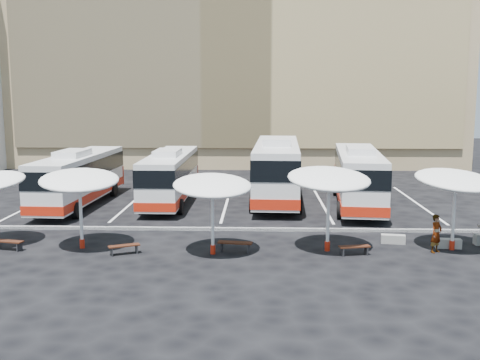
{
  "coord_description": "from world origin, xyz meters",
  "views": [
    {
      "loc": [
        1.99,
        -27.07,
        6.88
      ],
      "look_at": [
        1.0,
        3.0,
        2.2
      ],
      "focal_mm": 42.0,
      "sensor_mm": 36.0,
      "label": 1
    }
  ],
  "objects_px": {
    "bus_3": "(358,175)",
    "bus_2": "(277,167)",
    "conc_bench_1": "(448,243)",
    "passenger_0": "(436,234)",
    "sunshade_3": "(329,179)",
    "sunshade_1": "(79,180)",
    "wood_bench_1": "(124,247)",
    "wood_bench_2": "(235,244)",
    "sunshade_4": "(456,181)",
    "bus_1": "(170,175)",
    "conc_bench_0": "(393,239)",
    "wood_bench_3": "(354,248)",
    "bus_0": "(79,176)",
    "wood_bench_0": "(8,243)",
    "sunshade_2": "(212,186)"
  },
  "relations": [
    {
      "from": "bus_2",
      "to": "wood_bench_3",
      "type": "xyz_separation_m",
      "value": [
        2.93,
        -12.74,
        -1.78
      ]
    },
    {
      "from": "wood_bench_1",
      "to": "passenger_0",
      "type": "distance_m",
      "value": 13.53
    },
    {
      "from": "sunshade_1",
      "to": "wood_bench_2",
      "type": "height_order",
      "value": "sunshade_1"
    },
    {
      "from": "wood_bench_0",
      "to": "wood_bench_2",
      "type": "relative_size",
      "value": 0.94
    },
    {
      "from": "sunshade_3",
      "to": "conc_bench_0",
      "type": "distance_m",
      "value": 4.56
    },
    {
      "from": "sunshade_2",
      "to": "wood_bench_2",
      "type": "relative_size",
      "value": 2.69
    },
    {
      "from": "bus_1",
      "to": "sunshade_1",
      "type": "bearing_deg",
      "value": -101.84
    },
    {
      "from": "bus_2",
      "to": "wood_bench_3",
      "type": "relative_size",
      "value": 9.4
    },
    {
      "from": "bus_3",
      "to": "wood_bench_2",
      "type": "xyz_separation_m",
      "value": [
        -7.12,
        -10.49,
        -1.55
      ]
    },
    {
      "from": "wood_bench_0",
      "to": "wood_bench_2",
      "type": "distance_m",
      "value": 10.04
    },
    {
      "from": "sunshade_1",
      "to": "sunshade_4",
      "type": "relative_size",
      "value": 0.95
    },
    {
      "from": "bus_3",
      "to": "sunshade_1",
      "type": "distance_m",
      "value": 17.26
    },
    {
      "from": "conc_bench_1",
      "to": "sunshade_1",
      "type": "bearing_deg",
      "value": -178.12
    },
    {
      "from": "sunshade_4",
      "to": "wood_bench_1",
      "type": "xyz_separation_m",
      "value": [
        -14.36,
        -1.19,
        -2.79
      ]
    },
    {
      "from": "bus_3",
      "to": "sunshade_1",
      "type": "height_order",
      "value": "bus_3"
    },
    {
      "from": "conc_bench_1",
      "to": "bus_1",
      "type": "bearing_deg",
      "value": 144.01
    },
    {
      "from": "sunshade_1",
      "to": "sunshade_3",
      "type": "bearing_deg",
      "value": -0.38
    },
    {
      "from": "sunshade_3",
      "to": "sunshade_4",
      "type": "xyz_separation_m",
      "value": [
        5.54,
        0.33,
        -0.09
      ]
    },
    {
      "from": "sunshade_3",
      "to": "sunshade_4",
      "type": "relative_size",
      "value": 0.96
    },
    {
      "from": "bus_0",
      "to": "passenger_0",
      "type": "distance_m",
      "value": 21.19
    },
    {
      "from": "bus_3",
      "to": "sunshade_2",
      "type": "xyz_separation_m",
      "value": [
        -8.06,
        -10.77,
        1.08
      ]
    },
    {
      "from": "sunshade_4",
      "to": "conc_bench_0",
      "type": "distance_m",
      "value": 3.86
    },
    {
      "from": "bus_2",
      "to": "sunshade_1",
      "type": "distance_m",
      "value": 15.07
    },
    {
      "from": "bus_2",
      "to": "sunshade_3",
      "type": "xyz_separation_m",
      "value": [
        1.86,
        -12.07,
        1.1
      ]
    },
    {
      "from": "passenger_0",
      "to": "bus_3",
      "type": "bearing_deg",
      "value": 60.62
    },
    {
      "from": "bus_3",
      "to": "sunshade_4",
      "type": "relative_size",
      "value": 2.58
    },
    {
      "from": "bus_1",
      "to": "passenger_0",
      "type": "bearing_deg",
      "value": -39.18
    },
    {
      "from": "sunshade_1",
      "to": "sunshade_4",
      "type": "distance_m",
      "value": 16.48
    },
    {
      "from": "sunshade_4",
      "to": "wood_bench_2",
      "type": "bearing_deg",
      "value": -175.75
    },
    {
      "from": "conc_bench_0",
      "to": "sunshade_1",
      "type": "bearing_deg",
      "value": -174.96
    },
    {
      "from": "bus_2",
      "to": "bus_3",
      "type": "bearing_deg",
      "value": -19.22
    },
    {
      "from": "conc_bench_0",
      "to": "bus_2",
      "type": "bearing_deg",
      "value": 115.13
    },
    {
      "from": "bus_3",
      "to": "bus_2",
      "type": "bearing_deg",
      "value": 164.17
    },
    {
      "from": "conc_bench_1",
      "to": "passenger_0",
      "type": "xyz_separation_m",
      "value": [
        -0.78,
        -0.74,
        0.63
      ]
    },
    {
      "from": "sunshade_2",
      "to": "wood_bench_3",
      "type": "height_order",
      "value": "sunshade_2"
    },
    {
      "from": "wood_bench_0",
      "to": "passenger_0",
      "type": "xyz_separation_m",
      "value": [
        18.78,
        0.24,
        0.51
      ]
    },
    {
      "from": "bus_0",
      "to": "wood_bench_1",
      "type": "distance_m",
      "value": 11.89
    },
    {
      "from": "wood_bench_0",
      "to": "sunshade_2",
      "type": "bearing_deg",
      "value": -1.87
    },
    {
      "from": "bus_3",
      "to": "wood_bench_1",
      "type": "height_order",
      "value": "bus_3"
    },
    {
      "from": "bus_0",
      "to": "bus_3",
      "type": "distance_m",
      "value": 17.14
    },
    {
      "from": "sunshade_1",
      "to": "sunshade_4",
      "type": "xyz_separation_m",
      "value": [
        16.48,
        0.26,
        0.03
      ]
    },
    {
      "from": "bus_3",
      "to": "conc_bench_1",
      "type": "height_order",
      "value": "bus_3"
    },
    {
      "from": "wood_bench_1",
      "to": "conc_bench_0",
      "type": "relative_size",
      "value": 1.26
    },
    {
      "from": "bus_1",
      "to": "wood_bench_3",
      "type": "distance_m",
      "value": 15.11
    },
    {
      "from": "conc_bench_1",
      "to": "wood_bench_3",
      "type": "bearing_deg",
      "value": -163.74
    },
    {
      "from": "bus_1",
      "to": "sunshade_3",
      "type": "distance_m",
      "value": 13.92
    },
    {
      "from": "sunshade_3",
      "to": "conc_bench_1",
      "type": "xyz_separation_m",
      "value": [
        5.46,
        0.61,
        -2.98
      ]
    },
    {
      "from": "wood_bench_2",
      "to": "sunshade_4",
      "type": "bearing_deg",
      "value": 4.25
    },
    {
      "from": "wood_bench_0",
      "to": "bus_0",
      "type": "bearing_deg",
      "value": 89.87
    },
    {
      "from": "conc_bench_0",
      "to": "sunshade_2",
      "type": "bearing_deg",
      "value": -166.4
    }
  ]
}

